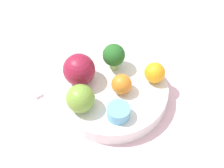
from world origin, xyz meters
name	(u,v)px	position (x,y,z in m)	size (l,w,h in m)	color
ground_plane	(112,103)	(0.00, 0.00, 0.00)	(6.00, 6.00, 0.00)	gray
table_surface	(112,100)	(0.00, 0.00, 0.01)	(1.20, 1.20, 0.02)	silver
bowl	(112,92)	(0.00, 0.00, 0.04)	(0.22, 0.22, 0.03)	white
broccoli	(115,56)	(0.05, 0.00, 0.09)	(0.05, 0.05, 0.06)	#8CB76B
apple_red	(79,70)	(0.01, 0.07, 0.08)	(0.06, 0.06, 0.06)	maroon
apple_green	(80,99)	(-0.05, 0.06, 0.08)	(0.05, 0.05, 0.05)	olive
orange_front	(122,84)	(-0.01, -0.02, 0.07)	(0.04, 0.04, 0.04)	orange
orange_back	(155,73)	(0.03, -0.08, 0.07)	(0.04, 0.04, 0.04)	orange
small_cup	(118,112)	(-0.07, -0.02, 0.06)	(0.04, 0.04, 0.02)	#66B2DB
spoon	(29,83)	(0.02, 0.18, 0.02)	(0.08, 0.07, 0.01)	silver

